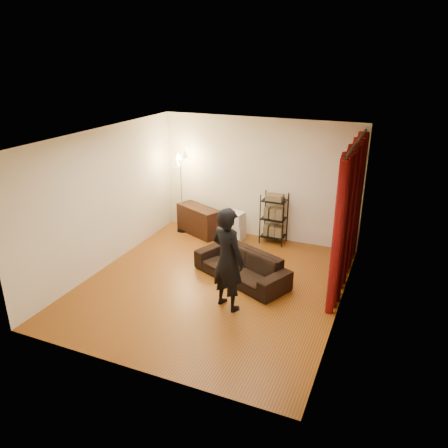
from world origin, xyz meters
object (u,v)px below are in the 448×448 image
at_px(person, 228,259).
at_px(media_cabinet, 199,220).
at_px(sofa, 241,266).
at_px(wire_shelf, 274,218).
at_px(storage_boxes, 235,225).
at_px(floor_lamp, 181,193).

relative_size(person, media_cabinet, 1.56).
xyz_separation_m(sofa, wire_shelf, (0.05, 1.87, 0.29)).
height_order(person, media_cabinet, person).
xyz_separation_m(storage_boxes, wire_shelf, (0.85, 0.14, 0.25)).
height_order(sofa, storage_boxes, storage_boxes).
bearing_deg(person, sofa, -59.83).
bearing_deg(media_cabinet, wire_shelf, 30.80).
distance_m(sofa, wire_shelf, 1.89).
distance_m(storage_boxes, wire_shelf, 0.90).
xyz_separation_m(person, media_cabinet, (-1.83, 2.65, -0.55)).
xyz_separation_m(media_cabinet, storage_boxes, (0.90, 0.05, -0.00)).
bearing_deg(wire_shelf, storage_boxes, 170.83).
distance_m(person, storage_boxes, 2.91).
distance_m(wire_shelf, floor_lamp, 2.21).
xyz_separation_m(person, storage_boxes, (-0.93, 2.70, -0.55)).
height_order(storage_boxes, wire_shelf, wire_shelf).
height_order(wire_shelf, floor_lamp, floor_lamp).
bearing_deg(wire_shelf, person, -107.14).
bearing_deg(floor_lamp, wire_shelf, 5.02).
height_order(person, wire_shelf, person).
bearing_deg(media_cabinet, person, -30.80).
xyz_separation_m(wire_shelf, floor_lamp, (-2.17, -0.19, 0.37)).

